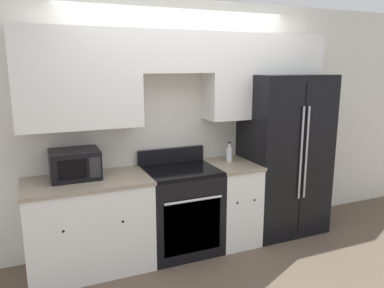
% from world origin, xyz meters
% --- Properties ---
extents(ground_plane, '(12.00, 12.00, 0.00)m').
position_xyz_m(ground_plane, '(0.00, 0.00, 0.00)').
color(ground_plane, brown).
extents(wall_back, '(8.00, 0.39, 2.60)m').
position_xyz_m(wall_back, '(0.01, 0.58, 1.52)').
color(wall_back, silver).
rests_on(wall_back, ground_plane).
extents(lower_cabinets_left, '(1.15, 0.64, 0.89)m').
position_xyz_m(lower_cabinets_left, '(-1.06, 0.31, 0.45)').
color(lower_cabinets_left, white).
rests_on(lower_cabinets_left, ground_plane).
extents(lower_cabinets_right, '(0.47, 0.64, 0.89)m').
position_xyz_m(lower_cabinets_right, '(0.47, 0.31, 0.45)').
color(lower_cabinets_right, white).
rests_on(lower_cabinets_right, ground_plane).
extents(oven_range, '(0.75, 0.65, 1.05)m').
position_xyz_m(oven_range, '(-0.12, 0.31, 0.45)').
color(oven_range, black).
rests_on(oven_range, ground_plane).
extents(refrigerator, '(0.93, 0.73, 1.83)m').
position_xyz_m(refrigerator, '(1.16, 0.35, 0.91)').
color(refrigerator, black).
rests_on(refrigerator, ground_plane).
extents(microwave, '(0.45, 0.38, 0.27)m').
position_xyz_m(microwave, '(-1.15, 0.41, 1.02)').
color(microwave, black).
rests_on(microwave, lower_cabinets_left).
extents(bottle, '(0.07, 0.07, 0.22)m').
position_xyz_m(bottle, '(0.47, 0.37, 0.98)').
color(bottle, silver).
rests_on(bottle, lower_cabinets_right).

